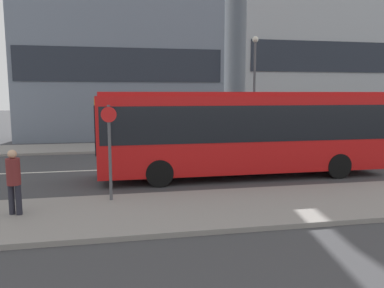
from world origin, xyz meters
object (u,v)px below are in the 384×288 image
(parked_car_0, at_px, (350,138))
(city_bus, at_px, (243,128))
(bus_stop_sign, at_px, (110,145))
(pedestrian_near_stop, at_px, (14,178))
(street_lamp, at_px, (254,79))

(parked_car_0, bearing_deg, city_bus, -146.30)
(city_bus, xyz_separation_m, bus_stop_sign, (-5.01, -2.94, -0.14))
(city_bus, bearing_deg, pedestrian_near_stop, -148.70)
(bus_stop_sign, bearing_deg, pedestrian_near_stop, -159.82)
(parked_car_0, xyz_separation_m, pedestrian_near_stop, (-15.89, -9.48, 0.45))
(bus_stop_sign, bearing_deg, city_bus, 30.40)
(city_bus, xyz_separation_m, pedestrian_near_stop, (-7.39, -3.82, -0.80))
(city_bus, relative_size, parked_car_0, 2.61)
(street_lamp, bearing_deg, bus_stop_sign, -128.45)
(parked_car_0, height_order, bus_stop_sign, bus_stop_sign)
(pedestrian_near_stop, height_order, bus_stop_sign, bus_stop_sign)
(parked_car_0, relative_size, street_lamp, 0.67)
(pedestrian_near_stop, relative_size, bus_stop_sign, 0.61)
(city_bus, distance_m, parked_car_0, 10.29)
(city_bus, bearing_deg, parked_car_0, 37.71)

